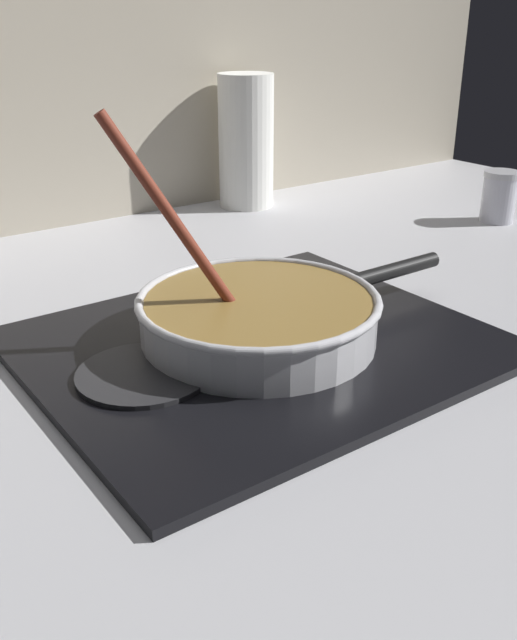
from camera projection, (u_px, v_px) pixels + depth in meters
The scene contains 8 objects.
ground at pixel (300, 398), 0.83m from camera, with size 2.40×1.60×0.04m, color #B7B7BC.
backsplash_wall at pixel (33, 82), 1.29m from camera, with size 2.40×0.02×0.55m, color #B2A893.
hob_plate at pixel (259, 345), 0.90m from camera, with size 0.56×0.48×0.01m, color black.
burner_ring at pixel (259, 337), 0.90m from camera, with size 0.17×0.17×0.01m, color #592D0C.
spare_burner at pixel (144, 374), 0.81m from camera, with size 0.16×0.16×0.01m, color #262628.
cooking_pan at pixel (259, 316), 0.88m from camera, with size 0.49×0.31×0.29m.
condiment_jar at pixel (499, 196), 1.42m from camera, with size 0.07×0.07×0.10m.
paper_towel_roll at pixel (246, 142), 1.51m from camera, with size 0.12×0.12×0.28m, color white.
Camera 1 is at (-0.46, -0.55, 0.40)m, focal length 39.59 mm.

